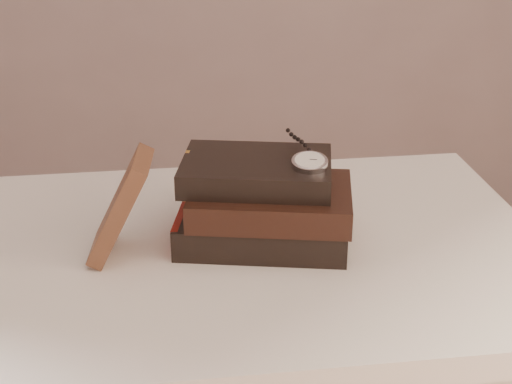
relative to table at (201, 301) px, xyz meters
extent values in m
cube|color=white|center=(0.00, 0.00, 0.07)|extent=(1.00, 0.60, 0.04)
cube|color=white|center=(0.00, 0.00, 0.01)|extent=(0.88, 0.49, 0.08)
cylinder|color=white|center=(0.45, 0.25, -0.30)|extent=(0.05, 0.05, 0.71)
cube|color=black|center=(0.09, 0.01, 0.11)|extent=(0.27, 0.21, 0.04)
cube|color=beige|center=(0.10, 0.01, 0.11)|extent=(0.26, 0.20, 0.04)
cube|color=gold|center=(-0.02, 0.06, 0.11)|extent=(0.01, 0.01, 0.05)
cube|color=maroon|center=(-0.02, 0.04, 0.11)|extent=(0.04, 0.15, 0.05)
cube|color=black|center=(0.10, 0.00, 0.16)|extent=(0.25, 0.20, 0.04)
cube|color=beige|center=(0.11, 0.00, 0.16)|extent=(0.24, 0.19, 0.03)
cube|color=gold|center=(0.00, 0.05, 0.16)|extent=(0.01, 0.01, 0.04)
cube|color=black|center=(0.09, 0.02, 0.19)|extent=(0.24, 0.19, 0.03)
cube|color=beige|center=(0.09, 0.02, 0.19)|extent=(0.23, 0.17, 0.03)
cube|color=gold|center=(-0.01, 0.07, 0.19)|extent=(0.01, 0.01, 0.04)
cube|color=#43261A|center=(-0.11, -0.01, 0.17)|extent=(0.10, 0.11, 0.15)
cylinder|color=silver|center=(0.15, -0.02, 0.22)|extent=(0.06, 0.06, 0.02)
cylinder|color=white|center=(0.15, -0.02, 0.22)|extent=(0.05, 0.05, 0.01)
torus|color=silver|center=(0.15, -0.02, 0.22)|extent=(0.06, 0.06, 0.01)
cylinder|color=silver|center=(0.16, 0.01, 0.22)|extent=(0.01, 0.01, 0.01)
cube|color=black|center=(0.15, -0.01, 0.22)|extent=(0.00, 0.01, 0.00)
cube|color=black|center=(0.16, -0.02, 0.22)|extent=(0.01, 0.00, 0.00)
sphere|color=black|center=(0.16, 0.02, 0.22)|extent=(0.01, 0.01, 0.01)
sphere|color=black|center=(0.16, 0.03, 0.23)|extent=(0.01, 0.01, 0.01)
sphere|color=black|center=(0.15, 0.05, 0.23)|extent=(0.01, 0.01, 0.01)
sphere|color=black|center=(0.15, 0.06, 0.22)|extent=(0.01, 0.01, 0.01)
sphere|color=black|center=(0.15, 0.08, 0.22)|extent=(0.01, 0.01, 0.01)
sphere|color=black|center=(0.15, 0.09, 0.22)|extent=(0.01, 0.01, 0.01)
sphere|color=black|center=(0.14, 0.10, 0.22)|extent=(0.01, 0.01, 0.01)
torus|color=silver|center=(0.00, 0.11, 0.16)|extent=(0.05, 0.02, 0.05)
torus|color=silver|center=(0.05, 0.10, 0.16)|extent=(0.05, 0.02, 0.05)
cylinder|color=silver|center=(0.03, 0.10, 0.16)|extent=(0.01, 0.01, 0.00)
cylinder|color=silver|center=(-0.01, 0.17, 0.16)|extent=(0.03, 0.11, 0.03)
cylinder|color=silver|center=(0.09, 0.15, 0.16)|extent=(0.03, 0.11, 0.03)
camera|label=1|loc=(-0.05, -0.97, 0.61)|focal=53.71mm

